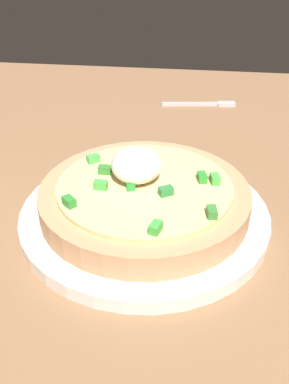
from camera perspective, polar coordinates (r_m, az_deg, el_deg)
dining_table at (r=47.53cm, az=-3.25°, el=-1.37°), size 95.64×79.81×2.01cm
plate at (r=42.57cm, az=0.00°, el=-3.06°), size 24.63×24.63×1.41cm
pizza at (r=41.29cm, az=-0.07°, el=-0.42°), size 20.47×20.47×6.19cm
fork at (r=71.59cm, az=8.17°, el=11.68°), size 2.70×12.06×0.50cm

